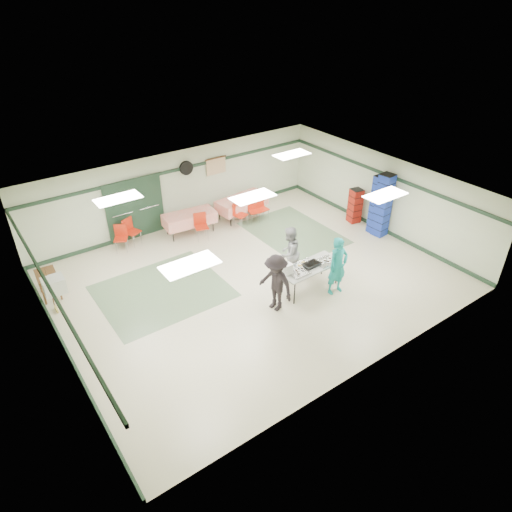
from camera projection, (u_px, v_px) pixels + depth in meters
floor at (253, 279)px, 13.68m from camera, size 11.00×11.00×0.00m
ceiling at (253, 196)px, 12.26m from camera, size 11.00×11.00×0.00m
wall_back at (179, 188)px, 16.08m from camera, size 11.00×0.00×11.00m
wall_front at (373, 324)px, 9.86m from camera, size 11.00×0.00×11.00m
wall_left at (54, 310)px, 10.26m from camera, size 0.00×9.00×9.00m
wall_right at (383, 193)px, 15.69m from camera, size 0.00×9.00×9.00m
trim_back at (178, 169)px, 15.69m from camera, size 11.00×0.06×0.10m
baseboard_back at (183, 221)px, 16.74m from camera, size 11.00×0.06×0.12m
trim_left at (47, 284)px, 9.90m from camera, size 0.06×9.00×0.10m
baseboard_left at (67, 352)px, 10.95m from camera, size 0.06×9.00×0.12m
trim_right at (386, 174)px, 15.30m from camera, size 0.06×9.00×0.10m
baseboard_right at (377, 227)px, 16.35m from camera, size 0.06×9.00×0.12m
green_patch_a at (162, 291)px, 13.14m from camera, size 3.50×3.00×0.01m
green_patch_b at (293, 233)px, 16.10m from camera, size 2.50×3.50×0.01m
double_door_left at (122, 212)px, 15.11m from camera, size 0.90×0.06×2.10m
double_door_right at (148, 205)px, 15.58m from camera, size 0.90×0.06×2.10m
door_frame at (135, 209)px, 15.33m from camera, size 2.00×0.03×2.15m
wall_fan at (186, 168)px, 15.82m from camera, size 0.50×0.10×0.50m
scroll_banner at (216, 166)px, 16.52m from camera, size 0.80×0.02×0.60m
serving_table at (310, 267)px, 12.90m from camera, size 1.90×0.81×0.76m
sheet_tray_right at (326, 262)px, 13.05m from camera, size 0.62×0.48×0.02m
sheet_tray_mid at (305, 265)px, 12.89m from camera, size 0.57×0.44×0.02m
sheet_tray_left at (300, 273)px, 12.56m from camera, size 0.55×0.42×0.02m
baking_pan at (311, 265)px, 12.87m from camera, size 0.51×0.33×0.08m
foam_box_stack at (288, 269)px, 12.48m from camera, size 0.23×0.21×0.31m
volunteer_teal at (338, 266)px, 12.68m from camera, size 0.66×0.46×1.73m
volunteer_grey at (289, 253)px, 13.36m from camera, size 0.94×0.81×1.65m
volunteer_dark at (276, 283)px, 12.05m from camera, size 0.81×1.18×1.67m
dining_table_a at (242, 202)px, 16.90m from camera, size 2.04×1.09×0.77m
dining_table_b at (189, 218)px, 15.81m from camera, size 1.86×0.98×0.77m
chair_a at (253, 208)px, 16.59m from camera, size 0.48×0.48×0.84m
chair_b at (238, 212)px, 16.25m from camera, size 0.52×0.52×0.90m
chair_c at (261, 206)px, 16.78m from camera, size 0.39×0.39×0.81m
chair_d at (201, 223)px, 15.49m from camera, size 0.54×0.54×0.93m
chair_loose_a at (130, 229)px, 15.16m from camera, size 0.57×0.57×0.93m
chair_loose_b at (121, 235)px, 14.84m from camera, size 0.56×0.56×0.89m
crate_stack_blue_a at (378, 205)px, 15.59m from camera, size 0.43×0.43×2.11m
crate_stack_red at (355, 206)px, 16.50m from camera, size 0.46×0.46×1.28m
crate_stack_blue_b at (383, 206)px, 15.40m from camera, size 0.47×0.47×2.24m
printer_table at (47, 277)px, 12.63m from camera, size 0.57×0.84×0.74m
office_printer at (54, 285)px, 11.74m from camera, size 0.55×0.48×0.42m
broom at (50, 288)px, 12.03m from camera, size 0.05×0.23×1.40m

